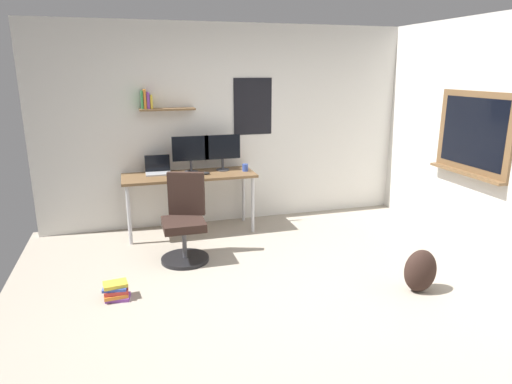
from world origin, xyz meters
The scene contains 12 objects.
ground_plane centered at (0.00, 0.00, 0.00)m, with size 5.20×5.20×0.00m, color #9E9384.
wall_back centered at (0.00, 2.45, 1.30)m, with size 5.00×0.30×2.60m.
desk centered at (-0.63, 2.08, 0.69)m, with size 1.64×0.59×0.76m.
office_chair centered at (-0.81, 1.24, 0.41)m, with size 0.53×0.55×0.95m.
laptop centered at (-1.00, 2.22, 0.81)m, with size 0.31×0.21×0.23m.
monitor_primary centered at (-0.59, 2.17, 1.03)m, with size 0.46×0.17×0.46m.
monitor_secondary centered at (-0.18, 2.17, 1.03)m, with size 0.46×0.17×0.46m.
keyboard centered at (-0.71, 2.00, 0.77)m, with size 0.37×0.13×0.02m, color black.
computer_mouse centered at (-0.43, 2.00, 0.78)m, with size 0.10×0.06×0.03m, color #262628.
coffee_mug centered at (0.09, 2.05, 0.81)m, with size 0.08×0.08×0.09m, color #334CA5.
backpack centered at (1.20, -0.14, 0.21)m, with size 0.32×0.22×0.42m, color black.
book_stack_on_floor centered at (-1.55, 0.51, 0.08)m, with size 0.25×0.20×0.16m.
Camera 1 is at (-1.35, -3.38, 2.03)m, focal length 31.30 mm.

